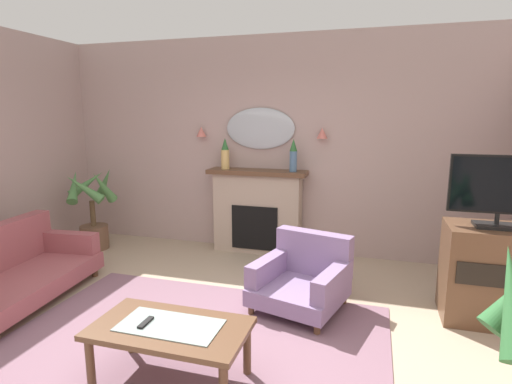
% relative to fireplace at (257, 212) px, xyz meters
% --- Properties ---
extents(floor, '(7.02, 6.70, 0.10)m').
position_rel_fireplace_xyz_m(floor, '(0.13, -2.68, -0.62)').
color(floor, tan).
rests_on(floor, ground).
extents(wall_back, '(7.02, 0.10, 2.94)m').
position_rel_fireplace_xyz_m(wall_back, '(0.13, 0.22, 0.90)').
color(wall_back, '#B29993').
rests_on(wall_back, ground).
extents(patterned_rug, '(3.20, 2.40, 0.01)m').
position_rel_fireplace_xyz_m(patterned_rug, '(0.13, -2.48, -0.56)').
color(patterned_rug, '#7F5B6B').
rests_on(patterned_rug, ground).
extents(fireplace, '(1.36, 0.36, 1.16)m').
position_rel_fireplace_xyz_m(fireplace, '(0.00, 0.00, 0.00)').
color(fireplace, tan).
rests_on(fireplace, ground).
extents(mantel_vase_right, '(0.11, 0.11, 0.42)m').
position_rel_fireplace_xyz_m(mantel_vase_right, '(-0.45, -0.03, 0.79)').
color(mantel_vase_right, tan).
rests_on(mantel_vase_right, fireplace).
extents(mantel_vase_left, '(0.10, 0.10, 0.43)m').
position_rel_fireplace_xyz_m(mantel_vase_left, '(0.50, -0.03, 0.81)').
color(mantel_vase_left, '#4C7093').
rests_on(mantel_vase_left, fireplace).
extents(wall_mirror, '(0.96, 0.06, 0.56)m').
position_rel_fireplace_xyz_m(wall_mirror, '(-0.00, 0.14, 1.14)').
color(wall_mirror, '#B2BCC6').
extents(wall_sconce_left, '(0.14, 0.14, 0.14)m').
position_rel_fireplace_xyz_m(wall_sconce_left, '(-0.85, 0.09, 1.09)').
color(wall_sconce_left, '#D17066').
extents(wall_sconce_right, '(0.14, 0.14, 0.14)m').
position_rel_fireplace_xyz_m(wall_sconce_right, '(0.85, 0.09, 1.09)').
color(wall_sconce_right, '#D17066').
extents(coffee_table, '(1.10, 0.60, 0.45)m').
position_rel_fireplace_xyz_m(coffee_table, '(0.21, -2.89, -0.19)').
color(coffee_table, brown).
rests_on(coffee_table, ground).
extents(tv_remote, '(0.04, 0.16, 0.02)m').
position_rel_fireplace_xyz_m(tv_remote, '(0.03, -2.92, -0.12)').
color(tv_remote, black).
rests_on(tv_remote, coffee_table).
extents(floral_couch, '(1.01, 1.78, 0.76)m').
position_rel_fireplace_xyz_m(floral_couch, '(-1.99, -2.20, -0.25)').
color(floral_couch, '#934C51').
rests_on(floral_couch, ground).
extents(armchair_near_fireplace, '(0.99, 1.00, 0.71)m').
position_rel_fireplace_xyz_m(armchair_near_fireplace, '(0.90, -1.45, -0.27)').
color(armchair_near_fireplace, gray).
rests_on(armchair_near_fireplace, ground).
extents(tv_cabinet, '(0.80, 0.57, 0.90)m').
position_rel_fireplace_xyz_m(tv_cabinet, '(2.60, -1.24, -0.12)').
color(tv_cabinet, brown).
rests_on(tv_cabinet, ground).
extents(tv_flatscreen, '(0.84, 0.24, 0.65)m').
position_rel_fireplace_xyz_m(tv_flatscreen, '(2.60, -1.26, 0.68)').
color(tv_flatscreen, black).
rests_on(tv_flatscreen, tv_cabinet).
extents(potted_plant_tall_palm, '(0.73, 0.75, 1.18)m').
position_rel_fireplace_xyz_m(potted_plant_tall_palm, '(-2.28, -0.53, -0.01)').
color(potted_plant_tall_palm, brown).
rests_on(potted_plant_tall_palm, ground).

